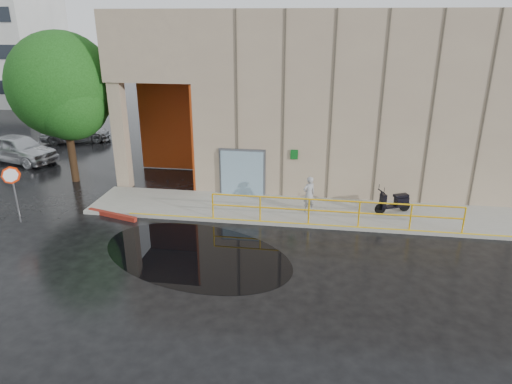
% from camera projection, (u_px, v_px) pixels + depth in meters
% --- Properties ---
extents(ground, '(120.00, 120.00, 0.00)m').
position_uv_depth(ground, '(206.00, 260.00, 15.35)').
color(ground, black).
rests_on(ground, ground).
extents(sidewalk, '(20.00, 3.00, 0.15)m').
position_uv_depth(sidewalk, '(326.00, 212.00, 18.94)').
color(sidewalk, gray).
rests_on(sidewalk, ground).
extents(building, '(20.00, 10.17, 8.00)m').
position_uv_depth(building, '(353.00, 90.00, 23.33)').
color(building, tan).
rests_on(building, ground).
extents(guardrail, '(9.56, 0.06, 1.03)m').
position_uv_depth(guardrail, '(334.00, 212.00, 17.44)').
color(guardrail, '#EFB20C').
rests_on(guardrail, sidewalk).
extents(person, '(0.66, 0.61, 1.51)m').
position_uv_depth(person, '(309.00, 194.00, 18.59)').
color(person, '#99999D').
rests_on(person, sidewalk).
extents(scooter, '(1.62, 1.10, 1.22)m').
position_uv_depth(scooter, '(394.00, 197.00, 18.49)').
color(scooter, black).
rests_on(scooter, sidewalk).
extents(stop_sign, '(0.53, 0.51, 2.33)m').
position_uv_depth(stop_sign, '(12.00, 182.00, 17.61)').
color(stop_sign, slate).
rests_on(stop_sign, ground).
extents(red_curb, '(2.35, 0.85, 0.18)m').
position_uv_depth(red_curb, '(112.00, 215.00, 18.66)').
color(red_curb, maroon).
rests_on(red_curb, ground).
extents(puddle, '(8.16, 6.56, 0.01)m').
position_uv_depth(puddle, '(196.00, 254.00, 15.72)').
color(puddle, black).
rests_on(puddle, ground).
extents(car_a, '(4.94, 3.13, 1.57)m').
position_uv_depth(car_a, '(19.00, 149.00, 25.65)').
color(car_a, silver).
rests_on(car_a, ground).
extents(car_c, '(4.75, 3.24, 1.28)m').
position_uv_depth(car_c, '(75.00, 132.00, 30.00)').
color(car_c, '#9EA0A4').
rests_on(car_c, ground).
extents(tree_near, '(4.90, 4.90, 7.18)m').
position_uv_depth(tree_near, '(64.00, 90.00, 21.13)').
color(tree_near, black).
rests_on(tree_near, ground).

